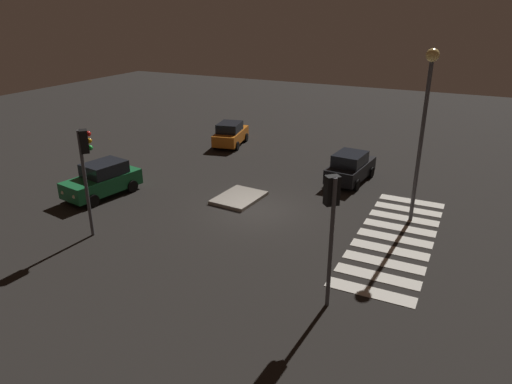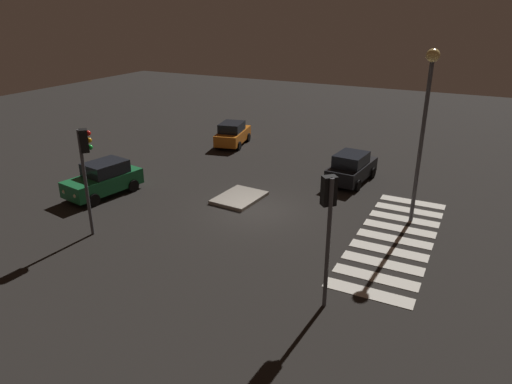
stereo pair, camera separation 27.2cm
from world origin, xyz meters
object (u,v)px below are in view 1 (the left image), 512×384
at_px(traffic_island, 239,198).
at_px(car_green, 103,180).
at_px(car_orange, 231,134).
at_px(car_black, 350,167).
at_px(traffic_light_west, 85,157).
at_px(street_lamp, 425,109).
at_px(traffic_light_south, 331,210).

bearing_deg(traffic_island, car_green, 111.30).
bearing_deg(car_green, car_orange, -177.08).
bearing_deg(car_green, car_black, 134.78).
height_order(traffic_island, car_black, car_black).
relative_size(traffic_light_west, street_lamp, 0.61).
height_order(car_black, street_lamp, street_lamp).
distance_m(traffic_island, traffic_light_west, 8.22).
bearing_deg(car_orange, traffic_light_west, 174.33).
relative_size(car_black, street_lamp, 0.53).
xyz_separation_m(car_orange, traffic_light_west, (-15.22, -1.58, 2.77)).
relative_size(car_green, car_black, 1.04).
bearing_deg(traffic_light_west, car_green, 82.54).
xyz_separation_m(traffic_light_west, street_lamp, (7.70, -12.32, 1.73)).
bearing_deg(traffic_island, street_lamp, -81.17).
height_order(traffic_light_south, street_lamp, street_lamp).
xyz_separation_m(traffic_light_south, street_lamp, (8.13, -1.55, 1.84)).
xyz_separation_m(car_green, traffic_light_south, (-4.16, -13.75, 2.61)).
relative_size(car_black, traffic_light_west, 0.87).
relative_size(car_black, car_orange, 1.01).
relative_size(car_orange, street_lamp, 0.52).
bearing_deg(traffic_light_south, car_green, 30.03).
height_order(traffic_island, car_orange, car_orange).
distance_m(car_green, car_black, 13.74).
distance_m(traffic_light_west, street_lamp, 14.63).
bearing_deg(car_black, traffic_light_west, 149.81).
xyz_separation_m(traffic_island, car_orange, (8.85, 5.39, 0.74)).
bearing_deg(street_lamp, traffic_light_west, 121.99).
xyz_separation_m(traffic_island, traffic_light_south, (-6.81, -6.96, 3.40)).
height_order(car_orange, traffic_light_south, traffic_light_south).
bearing_deg(car_black, street_lamp, -128.60).
relative_size(traffic_island, car_green, 0.67).
relative_size(car_green, traffic_light_south, 0.94).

